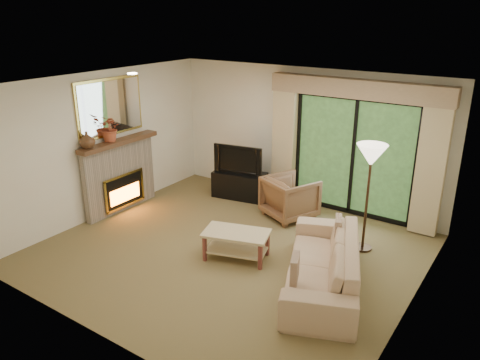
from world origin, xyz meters
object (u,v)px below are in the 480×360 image
Objects in this scene: coffee_table at (236,245)px; sofa at (323,263)px; armchair at (290,197)px; media_console at (240,185)px.

sofa is at bearing -14.96° from coffee_table.
sofa is (1.44, -1.74, -0.04)m from armchair.
media_console is 2.47m from coffee_table.
sofa is 2.39× the size of coffee_table.
armchair reaches higher than coffee_table.
coffee_table is at bearing 115.92° from armchair.
armchair reaches higher than media_console.
armchair is (1.29, -0.28, 0.12)m from media_console.
media_console is 0.45× the size of sofa.
sofa reaches higher than media_console.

